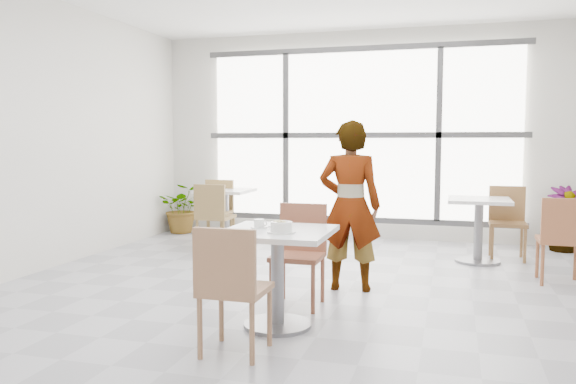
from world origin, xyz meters
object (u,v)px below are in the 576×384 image
(coffee_cup, at_px, (259,224))
(person, at_px, (350,206))
(bg_chair_left_near, at_px, (213,213))
(bg_chair_left_far, at_px, (217,207))
(bg_chair_right_far, at_px, (507,217))
(plant_left, at_px, (183,208))
(bg_table_right, at_px, (479,221))
(plant_right, at_px, (565,219))
(bg_table_left, at_px, (225,208))
(main_table, at_px, (277,259))
(oatmeal_bowl, at_px, (281,227))
(bg_chair_right_near, at_px, (562,235))
(chair_far, at_px, (300,247))
(chair_near, at_px, (231,282))

(coffee_cup, distance_m, person, 1.29)
(person, xyz_separation_m, bg_chair_left_near, (-2.02, 1.43, -0.30))
(bg_chair_left_far, relative_size, bg_chair_right_far, 1.00)
(bg_chair_left_near, relative_size, plant_left, 1.13)
(bg_table_right, height_order, bg_chair_right_far, bg_chair_right_far)
(bg_table_right, distance_m, plant_right, 1.50)
(plant_right, bearing_deg, bg_chair_left_far, -172.49)
(bg_table_left, distance_m, plant_left, 1.18)
(main_table, height_order, bg_table_right, same)
(bg_table_right, bearing_deg, plant_left, 166.68)
(person, xyz_separation_m, plant_left, (-3.07, 2.67, -0.42))
(oatmeal_bowl, height_order, plant_left, oatmeal_bowl)
(oatmeal_bowl, xyz_separation_m, bg_table_right, (1.50, 3.03, -0.31))
(main_table, height_order, plant_left, plant_left)
(plant_left, bearing_deg, oatmeal_bowl, -55.26)
(bg_chair_left_far, xyz_separation_m, plant_right, (4.58, 0.60, -0.08))
(plant_left, bearing_deg, bg_chair_right_near, -20.82)
(main_table, relative_size, oatmeal_bowl, 3.81)
(plant_right, bearing_deg, chair_far, -129.20)
(bg_table_right, bearing_deg, bg_chair_right_near, -50.50)
(chair_far, bearing_deg, bg_chair_right_near, 30.21)
(person, distance_m, bg_chair_left_near, 2.50)
(main_table, xyz_separation_m, person, (0.33, 1.24, 0.28))
(oatmeal_bowl, height_order, bg_table_left, oatmeal_bowl)
(chair_near, distance_m, bg_table_right, 3.95)
(coffee_cup, bearing_deg, bg_chair_right_far, 57.04)
(main_table, relative_size, person, 0.50)
(chair_near, relative_size, oatmeal_bowl, 4.14)
(chair_near, distance_m, bg_chair_left_far, 4.38)
(chair_near, bearing_deg, oatmeal_bowl, -108.56)
(bg_chair_right_far, bearing_deg, bg_chair_right_near, -72.21)
(oatmeal_bowl, relative_size, bg_chair_left_near, 0.24)
(oatmeal_bowl, bearing_deg, person, 79.09)
(chair_far, xyz_separation_m, plant_right, (2.66, 3.26, -0.08))
(main_table, bearing_deg, bg_chair_left_near, 122.32)
(main_table, bearing_deg, bg_table_left, 118.37)
(coffee_cup, xyz_separation_m, bg_chair_left_near, (-1.53, 2.62, -0.28))
(person, bearing_deg, plant_left, -45.95)
(bg_chair_right_near, bearing_deg, bg_chair_right_far, -72.21)
(bg_chair_left_far, distance_m, bg_chair_right_near, 4.42)
(bg_chair_left_far, height_order, bg_chair_right_far, same)
(main_table, height_order, chair_far, chair_far)
(bg_chair_right_near, height_order, bg_chair_right_far, same)
(bg_chair_left_far, relative_size, plant_right, 1.03)
(plant_left, relative_size, plant_right, 0.92)
(person, distance_m, bg_chair_right_near, 2.14)
(main_table, distance_m, bg_chair_left_near, 3.16)
(chair_near, xyz_separation_m, coffee_cup, (-0.05, 0.72, 0.28))
(oatmeal_bowl, xyz_separation_m, plant_right, (2.59, 4.05, -0.37))
(chair_near, bearing_deg, person, -103.13)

